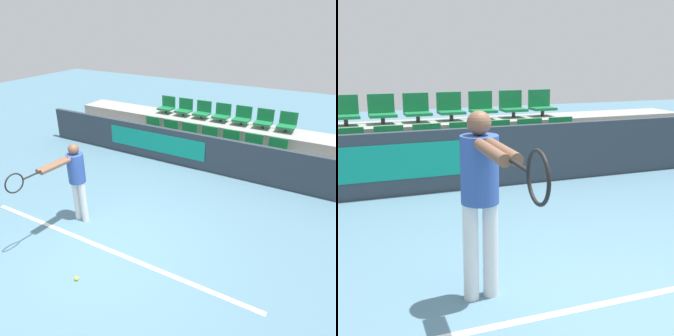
% 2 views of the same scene
% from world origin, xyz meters
% --- Properties ---
extents(ground_plane, '(30.00, 30.00, 0.00)m').
position_xyz_m(ground_plane, '(0.00, 0.00, 0.00)').
color(ground_plane, slate).
extents(court_baseline, '(5.58, 0.08, 0.01)m').
position_xyz_m(court_baseline, '(0.00, 0.09, 0.00)').
color(court_baseline, white).
rests_on(court_baseline, ground).
extents(barrier_wall, '(9.90, 0.14, 0.95)m').
position_xyz_m(barrier_wall, '(-0.03, 3.83, 0.47)').
color(barrier_wall, '#2D3842').
rests_on(barrier_wall, ground).
extents(bleacher_tier_front, '(9.50, 0.94, 0.43)m').
position_xyz_m(bleacher_tier_front, '(0.00, 4.39, 0.21)').
color(bleacher_tier_front, '#9E9E99').
rests_on(bleacher_tier_front, ground).
extents(bleacher_tier_middle, '(9.50, 0.94, 0.86)m').
position_xyz_m(bleacher_tier_middle, '(0.00, 5.33, 0.43)').
color(bleacher_tier_middle, '#9E9E99').
rests_on(bleacher_tier_middle, ground).
extents(stadium_chair_0, '(0.46, 0.39, 0.50)m').
position_xyz_m(stadium_chair_0, '(-1.82, 4.50, 0.65)').
color(stadium_chair_0, '#333333').
rests_on(stadium_chair_0, bleacher_tier_front).
extents(stadium_chair_1, '(0.46, 0.39, 0.50)m').
position_xyz_m(stadium_chair_1, '(-1.22, 4.50, 0.65)').
color(stadium_chair_1, '#333333').
rests_on(stadium_chair_1, bleacher_tier_front).
extents(stadium_chair_2, '(0.46, 0.39, 0.50)m').
position_xyz_m(stadium_chair_2, '(-0.61, 4.50, 0.65)').
color(stadium_chair_2, '#333333').
rests_on(stadium_chair_2, bleacher_tier_front).
extents(stadium_chair_3, '(0.46, 0.39, 0.50)m').
position_xyz_m(stadium_chair_3, '(0.00, 4.50, 0.65)').
color(stadium_chair_3, '#333333').
rests_on(stadium_chair_3, bleacher_tier_front).
extents(stadium_chair_4, '(0.46, 0.39, 0.50)m').
position_xyz_m(stadium_chair_4, '(0.61, 4.50, 0.65)').
color(stadium_chair_4, '#333333').
rests_on(stadium_chair_4, bleacher_tier_front).
extents(stadium_chair_5, '(0.46, 0.39, 0.50)m').
position_xyz_m(stadium_chair_5, '(1.22, 4.50, 0.65)').
color(stadium_chair_5, '#333333').
rests_on(stadium_chair_5, bleacher_tier_front).
extents(stadium_chair_6, '(0.46, 0.39, 0.50)m').
position_xyz_m(stadium_chair_6, '(1.82, 4.50, 0.65)').
color(stadium_chair_6, '#333333').
rests_on(stadium_chair_6, bleacher_tier_front).
extents(stadium_chair_7, '(0.46, 0.39, 0.50)m').
position_xyz_m(stadium_chair_7, '(-1.82, 5.45, 1.07)').
color(stadium_chair_7, '#333333').
rests_on(stadium_chair_7, bleacher_tier_middle).
extents(stadium_chair_8, '(0.46, 0.39, 0.50)m').
position_xyz_m(stadium_chair_8, '(-1.22, 5.45, 1.07)').
color(stadium_chair_8, '#333333').
rests_on(stadium_chair_8, bleacher_tier_middle).
extents(stadium_chair_9, '(0.46, 0.39, 0.50)m').
position_xyz_m(stadium_chair_9, '(-0.61, 5.45, 1.07)').
color(stadium_chair_9, '#333333').
rests_on(stadium_chair_9, bleacher_tier_middle).
extents(stadium_chair_10, '(0.46, 0.39, 0.50)m').
position_xyz_m(stadium_chair_10, '(0.00, 5.45, 1.07)').
color(stadium_chair_10, '#333333').
rests_on(stadium_chair_10, bleacher_tier_middle).
extents(stadium_chair_11, '(0.46, 0.39, 0.50)m').
position_xyz_m(stadium_chair_11, '(0.61, 5.45, 1.07)').
color(stadium_chair_11, '#333333').
rests_on(stadium_chair_11, bleacher_tier_middle).
extents(stadium_chair_12, '(0.46, 0.39, 0.50)m').
position_xyz_m(stadium_chair_12, '(1.22, 5.45, 1.07)').
color(stadium_chair_12, '#333333').
rests_on(stadium_chair_12, bleacher_tier_middle).
extents(stadium_chair_13, '(0.46, 0.39, 0.50)m').
position_xyz_m(stadium_chair_13, '(1.82, 5.45, 1.07)').
color(stadium_chair_13, '#333333').
rests_on(stadium_chair_13, bleacher_tier_middle).
extents(tennis_player, '(0.31, 1.54, 1.59)m').
position_xyz_m(tennis_player, '(-0.97, 0.50, 0.98)').
color(tennis_player, silver).
rests_on(tennis_player, ground).
extents(tennis_ball, '(0.07, 0.07, 0.07)m').
position_xyz_m(tennis_ball, '(0.10, -0.70, 0.03)').
color(tennis_ball, '#CCDB33').
rests_on(tennis_ball, ground).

